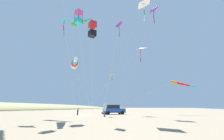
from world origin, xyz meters
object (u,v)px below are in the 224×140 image
Objects in this scene: kite_delta_blue_topmost at (140,49)px; kite_delta_teal_far_right at (112,75)px; kite_box_long_streamer_right at (79,17)px; person_adult_flyer at (105,109)px; kite_windsock_small_distant at (180,84)px; kite_delta_purple_drifting at (64,20)px; kite_windsock_red_high_left at (79,23)px; person_child_green_jacket at (78,111)px; parked_car at (114,109)px; kite_delta_white_trailing at (154,10)px; cooler_box at (103,113)px; kite_box_green_low_center at (92,29)px; kite_delta_long_streamer_left at (144,4)px; kite_delta_magenta_far_left at (118,25)px; kite_windsock_checkered_midright at (75,64)px.

kite_delta_blue_topmost reaches higher than kite_delta_teal_far_right.
kite_delta_blue_topmost is 17.36m from kite_box_long_streamer_right.
person_adult_flyer is at bearing 62.36° from kite_delta_teal_far_right.
kite_windsock_small_distant is 24.37m from kite_delta_purple_drifting.
person_child_green_jacket is at bearing -62.74° from kite_windsock_red_high_left.
kite_delta_teal_far_right is (10.70, 9.93, 0.71)m from kite_windsock_small_distant.
parked_car is at bearing -105.71° from kite_windsock_red_high_left.
kite_box_long_streamer_right reaches higher than kite_windsock_small_distant.
kite_delta_blue_topmost is at bearing -43.09° from kite_delta_white_trailing.
kite_windsock_red_high_left is at bearing 46.93° from kite_delta_blue_topmost.
kite_box_green_low_center reaches higher than cooler_box.
person_adult_flyer is 0.14× the size of kite_delta_long_streamer_left.
kite_delta_blue_topmost is at bearing -75.29° from kite_delta_long_streamer_left.
kite_delta_teal_far_right is (-6.68, 0.17, 6.08)m from person_child_green_jacket.
kite_delta_teal_far_right is (4.00, 5.57, -6.21)m from kite_delta_blue_topmost.
kite_delta_blue_topmost is 1.18× the size of kite_box_long_streamer_right.
kite_delta_white_trailing is at bearing 160.78° from cooler_box.
person_child_green_jacket is 0.10× the size of kite_box_green_low_center.
kite_delta_purple_drifting reaches higher than kite_delta_magenta_far_left.
parked_car is at bearing 162.90° from cooler_box.
person_child_green_jacket is 0.13× the size of kite_windsock_checkered_midright.
kite_delta_magenta_far_left is at bearing 141.01° from person_child_green_jacket.
kite_box_green_low_center is at bearing 96.30° from kite_delta_teal_far_right.
kite_windsock_checkered_midright reaches higher than parked_car.
kite_windsock_red_high_left reaches higher than kite_box_green_low_center.
cooler_box is 0.05× the size of kite_delta_blue_topmost.
kite_delta_long_streamer_left is (-7.82, 5.37, 12.79)m from person_adult_flyer.
kite_box_green_low_center is at bearing -155.52° from kite_delta_purple_drifting.
kite_box_green_low_center is 1.70× the size of kite_delta_teal_far_right.
kite_delta_long_streamer_left reaches higher than person_child_green_jacket.
parked_car reaches higher than person_child_green_jacket.
kite_delta_blue_topmost is 0.94× the size of kite_delta_long_streamer_left.
kite_box_green_low_center is 0.95× the size of kite_delta_purple_drifting.
kite_windsock_red_high_left is (-0.07, 10.27, 15.56)m from cooler_box.
kite_windsock_small_distant is (-5.96, -19.00, -3.98)m from kite_delta_magenta_far_left.
kite_box_green_low_center is 5.13m from kite_windsock_checkered_midright.
person_adult_flyer is 0.16× the size of kite_delta_purple_drifting.
kite_delta_white_trailing reaches higher than kite_box_green_low_center.
cooler_box is 17.77m from kite_windsock_checkered_midright.
kite_box_long_streamer_right is at bearing 108.19° from cooler_box.
kite_delta_magenta_far_left is (-6.76, 14.79, 9.07)m from parked_car.
kite_box_green_low_center is (6.28, 1.60, -2.94)m from kite_delta_long_streamer_left.
person_child_green_jacket is at bearing 26.85° from kite_delta_blue_topmost.
kite_delta_blue_topmost reaches higher than cooler_box.
cooler_box is 0.51× the size of person_child_green_jacket.
kite_delta_long_streamer_left reaches higher than kite_delta_blue_topmost.
kite_delta_teal_far_right reaches higher than person_child_green_jacket.
kite_box_green_low_center is (-5.65, 14.73, 10.71)m from cooler_box.
kite_delta_long_streamer_left is 5.19m from kite_delta_magenta_far_left.
kite_windsock_checkered_midright is 5.01m from kite_box_long_streamer_right.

